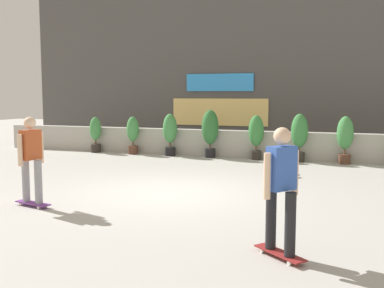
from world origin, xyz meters
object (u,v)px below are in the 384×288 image
object	(u,v)px
potted_plant_0	(95,133)
potted_plant_6	(345,136)
potted_plant_3	(210,130)
skater_far_right	(281,186)
potted_plant_4	(256,134)
potted_plant_2	(170,132)
skateboard_near_camera	(286,173)
skater_foreground	(31,157)
potted_plant_1	(133,133)
potted_plant_5	(299,134)

from	to	relation	value
potted_plant_0	potted_plant_6	xyz separation A→B (m)	(8.66, 0.00, 0.12)
potted_plant_3	skater_far_right	distance (m)	9.49
potted_plant_4	skater_far_right	size ratio (longest dim) A/B	0.86
potted_plant_3	potted_plant_6	size ratio (longest dim) A/B	1.10
potted_plant_2	potted_plant_4	world-z (taller)	potted_plant_2
potted_plant_4	skater_far_right	bearing A→B (deg)	-76.99
potted_plant_0	skateboard_near_camera	world-z (taller)	potted_plant_0
potted_plant_6	skater_foreground	bearing A→B (deg)	-126.08
potted_plant_1	potted_plant_5	size ratio (longest dim) A/B	0.88
potted_plant_4	skater_far_right	world-z (taller)	skater_far_right
potted_plant_4	potted_plant_6	bearing A→B (deg)	0.00
potted_plant_0	potted_plant_3	world-z (taller)	potted_plant_3
potted_plant_5	potted_plant_4	bearing A→B (deg)	180.00
potted_plant_5	skateboard_near_camera	world-z (taller)	potted_plant_5
potted_plant_6	potted_plant_0	bearing A→B (deg)	180.00
potted_plant_1	potted_plant_5	bearing A→B (deg)	0.00
potted_plant_5	skater_foreground	world-z (taller)	skater_foreground
potted_plant_3	skater_far_right	xyz separation A→B (m)	(3.58, -8.79, -0.00)
potted_plant_2	potted_plant_6	size ratio (longest dim) A/B	1.00
potted_plant_3	potted_plant_5	size ratio (longest dim) A/B	1.06
potted_plant_2	skateboard_near_camera	world-z (taller)	potted_plant_2
skater_foreground	potted_plant_1	bearing A→B (deg)	102.26
potted_plant_0	skater_far_right	distance (m)	11.86
potted_plant_0	potted_plant_3	xyz separation A→B (m)	(4.38, -0.00, 0.22)
potted_plant_4	skater_foreground	world-z (taller)	skater_foreground
skater_foreground	potted_plant_3	bearing A→B (deg)	80.80
skater_far_right	potted_plant_2	bearing A→B (deg)	119.76
skater_foreground	skateboard_near_camera	bearing A→B (deg)	50.16
potted_plant_2	skateboard_near_camera	bearing A→B (deg)	-31.59
potted_plant_4	skateboard_near_camera	size ratio (longest dim) A/B	1.94
potted_plant_3	potted_plant_0	bearing A→B (deg)	180.00
potted_plant_1	potted_plant_3	bearing A→B (deg)	0.00
potted_plant_1	potted_plant_0	bearing A→B (deg)	180.00
potted_plant_0	skater_foreground	world-z (taller)	skater_foreground
potted_plant_0	skateboard_near_camera	bearing A→B (deg)	-20.10
potted_plant_3	potted_plant_6	bearing A→B (deg)	0.00
potted_plant_2	skateboard_near_camera	distance (m)	5.12
potted_plant_1	potted_plant_3	xyz separation A→B (m)	(2.86, 0.00, 0.19)
potted_plant_2	skater_far_right	xyz separation A→B (m)	(5.02, -8.79, 0.10)
potted_plant_4	potted_plant_5	xyz separation A→B (m)	(1.37, -0.00, 0.04)
potted_plant_1	potted_plant_4	size ratio (longest dim) A/B	0.92
skater_foreground	skateboard_near_camera	size ratio (longest dim) A/B	2.27
potted_plant_2	potted_plant_3	xyz separation A→B (m)	(1.44, -0.00, 0.10)
potted_plant_4	potted_plant_3	bearing A→B (deg)	-180.00
potted_plant_2	skateboard_near_camera	xyz separation A→B (m)	(4.31, -2.65, -0.78)
skater_foreground	skater_far_right	size ratio (longest dim) A/B	1.00
potted_plant_5	skater_far_right	bearing A→B (deg)	-85.72
potted_plant_0	skateboard_near_camera	xyz separation A→B (m)	(7.24, -2.65, -0.66)
potted_plant_2	potted_plant_4	bearing A→B (deg)	0.00
potted_plant_1	skater_far_right	distance (m)	10.90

